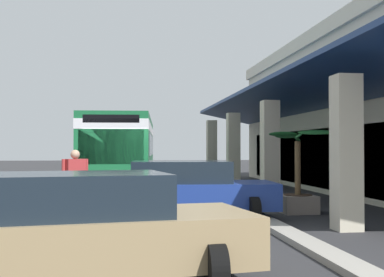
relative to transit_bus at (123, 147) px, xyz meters
The scene contains 7 objects.
ground 10.02m from the transit_bus, 53.33° to the left, with size 120.00×120.00×0.00m, color #2D2D30.
curb_strip 5.30m from the transit_bus, 44.01° to the left, with size 28.28×0.50×0.12m, color #9E998E.
transit_bus is the anchor object (origin of this frame).
parked_sedan_tan 16.25m from the transit_bus, ahead, with size 2.87×4.62×1.47m.
parked_sedan_blue 10.43m from the transit_bus, ahead, with size 2.59×4.49×1.47m.
pedestrian 9.84m from the transit_bus, ahead, with size 0.48×0.64×1.76m.
potted_palm 10.73m from the transit_bus, 27.48° to the left, with size 1.67×1.86×2.33m.
Camera 1 is at (16.90, 0.34, 1.79)m, focal length 46.43 mm.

